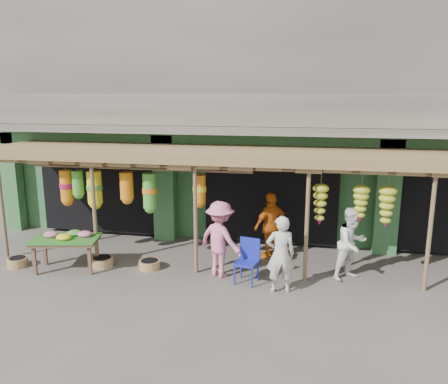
% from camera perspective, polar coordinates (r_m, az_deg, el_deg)
% --- Properties ---
extents(ground, '(80.00, 80.00, 0.00)m').
position_cam_1_polar(ground, '(10.35, 4.85, -10.62)').
color(ground, '#514C47').
rests_on(ground, ground).
extents(building, '(16.40, 6.80, 7.00)m').
position_cam_1_polar(building, '(14.39, 7.34, 9.62)').
color(building, gray).
rests_on(building, ground).
extents(awning, '(14.00, 2.70, 2.79)m').
position_cam_1_polar(awning, '(10.44, 4.79, 4.27)').
color(awning, brown).
rests_on(awning, ground).
extents(flower_table, '(1.68, 1.20, 0.91)m').
position_cam_1_polar(flower_table, '(10.98, -19.88, -5.87)').
color(flower_table, brown).
rests_on(flower_table, ground).
extents(blue_chair, '(0.55, 0.56, 0.98)m').
position_cam_1_polar(blue_chair, '(9.76, 3.14, -8.61)').
color(blue_chair, '#1923A3').
rests_on(blue_chair, ground).
extents(basket_left, '(0.65, 0.65, 0.22)m').
position_cam_1_polar(basket_left, '(11.12, -15.61, -8.77)').
color(basket_left, brown).
rests_on(basket_left, ground).
extents(basket_mid, '(0.61, 0.61, 0.20)m').
position_cam_1_polar(basket_mid, '(10.74, -9.70, -9.32)').
color(basket_mid, olive).
rests_on(basket_mid, ground).
extents(basket_right, '(0.48, 0.48, 0.22)m').
position_cam_1_polar(basket_right, '(11.82, -25.35, -8.28)').
color(basket_right, '#998247').
rests_on(basket_right, ground).
extents(person_front, '(0.68, 0.52, 1.66)m').
position_cam_1_polar(person_front, '(9.22, 7.39, -8.08)').
color(person_front, beige).
rests_on(person_front, ground).
extents(person_right, '(1.02, 1.00, 1.65)m').
position_cam_1_polar(person_right, '(10.19, 16.34, -6.50)').
color(person_right, white).
rests_on(person_right, ground).
extents(person_vendor, '(1.02, 0.98, 1.70)m').
position_cam_1_polar(person_vendor, '(11.08, 6.20, -4.39)').
color(person_vendor, orange).
rests_on(person_vendor, ground).
extents(person_shopper, '(1.31, 1.11, 1.75)m').
position_cam_1_polar(person_shopper, '(9.93, -0.49, -6.17)').
color(person_shopper, pink).
rests_on(person_shopper, ground).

